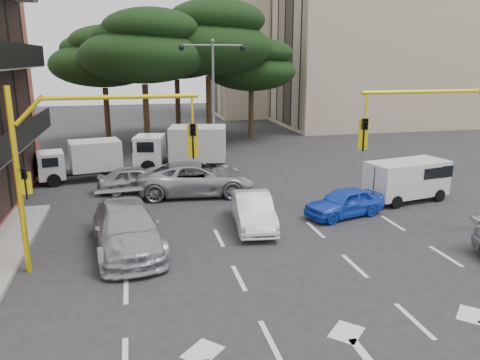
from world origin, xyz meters
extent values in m
plane|color=#28282B|center=(0.00, 0.00, 0.00)|extent=(120.00, 120.00, 0.00)
cube|color=gray|center=(0.00, 16.00, 0.07)|extent=(1.40, 6.00, 0.15)
cube|color=#C6AF94|center=(20.00, 32.00, 9.00)|extent=(20.00, 12.00, 18.00)
cube|color=black|center=(9.94, 32.00, 8.50)|extent=(0.12, 11.04, 16.20)
cube|color=#C6AF94|center=(13.00, 44.00, 8.00)|extent=(16.00, 12.00, 16.00)
cube|color=black|center=(4.94, 44.00, 7.50)|extent=(0.12, 11.04, 14.20)
cylinder|color=#382616|center=(-4.00, 22.00, 2.48)|extent=(0.44, 0.44, 4.95)
ellipsoid|color=black|center=(-4.00, 22.00, 6.93)|extent=(9.15, 9.15, 3.87)
ellipsoid|color=black|center=(-3.40, 21.60, 8.80)|extent=(6.86, 6.86, 2.86)
ellipsoid|color=black|center=(-4.50, 22.30, 8.25)|extent=(6.07, 6.07, 2.64)
cylinder|color=#382616|center=(1.00, 24.00, 2.70)|extent=(0.44, 0.44, 5.40)
ellipsoid|color=black|center=(1.00, 24.00, 7.56)|extent=(9.98, 9.98, 4.22)
ellipsoid|color=black|center=(1.60, 23.60, 9.60)|extent=(7.49, 7.49, 3.12)
ellipsoid|color=black|center=(0.50, 24.30, 9.00)|extent=(6.62, 6.62, 2.88)
cylinder|color=#382616|center=(-7.00, 26.00, 2.25)|extent=(0.44, 0.44, 4.50)
ellipsoid|color=black|center=(-7.00, 26.00, 6.30)|extent=(8.32, 8.32, 3.52)
ellipsoid|color=black|center=(-6.40, 25.60, 8.00)|extent=(6.24, 6.24, 2.60)
ellipsoid|color=black|center=(-7.50, 26.30, 7.50)|extent=(5.52, 5.52, 2.40)
cylinder|color=#382616|center=(5.00, 26.00, 2.02)|extent=(0.44, 0.44, 4.05)
ellipsoid|color=black|center=(5.00, 26.00, 5.67)|extent=(7.49, 7.49, 3.17)
ellipsoid|color=black|center=(5.60, 25.60, 7.20)|extent=(5.62, 5.62, 2.34)
ellipsoid|color=black|center=(4.50, 26.30, 6.75)|extent=(4.97, 4.97, 2.16)
cylinder|color=#382616|center=(-1.00, 29.00, 2.48)|extent=(0.44, 0.44, 4.95)
ellipsoid|color=black|center=(-1.00, 29.00, 6.93)|extent=(9.15, 9.15, 3.87)
ellipsoid|color=black|center=(-0.40, 28.60, 8.80)|extent=(6.86, 6.86, 2.86)
ellipsoid|color=black|center=(-1.50, 29.30, 8.25)|extent=(6.07, 6.07, 2.64)
cylinder|color=yellow|center=(5.30, 2.00, 5.60)|extent=(4.80, 0.14, 0.14)
cylinder|color=yellow|center=(3.10, 2.00, 5.15)|extent=(0.08, 0.08, 0.90)
imported|color=black|center=(3.10, 2.00, 4.10)|extent=(0.20, 0.24, 1.20)
cube|color=yellow|center=(3.10, 2.08, 4.10)|extent=(0.36, 0.06, 1.10)
cylinder|color=yellow|center=(-8.60, 2.00, 3.00)|extent=(0.18, 0.18, 6.00)
cylinder|color=yellow|center=(-8.05, 2.00, 5.25)|extent=(0.95, 0.14, 0.95)
cylinder|color=yellow|center=(-5.30, 2.00, 5.60)|extent=(4.80, 0.14, 0.14)
cylinder|color=yellow|center=(-3.10, 2.00, 5.15)|extent=(0.08, 0.08, 0.90)
imported|color=black|center=(-3.10, 2.00, 4.10)|extent=(0.20, 0.24, 1.20)
cube|color=yellow|center=(-3.10, 2.08, 4.10)|extent=(0.36, 0.06, 1.10)
imported|color=black|center=(-8.38, 1.85, 3.00)|extent=(0.16, 0.20, 1.00)
cube|color=yellow|center=(-8.38, 1.95, 3.00)|extent=(0.35, 0.08, 0.70)
cylinder|color=slate|center=(0.00, 16.00, 3.90)|extent=(0.16, 0.16, 7.50)
cylinder|color=slate|center=(-0.90, 16.00, 7.55)|extent=(1.80, 0.10, 0.10)
sphere|color=black|center=(-1.90, 16.00, 7.40)|extent=(0.36, 0.36, 0.36)
cylinder|color=slate|center=(0.90, 16.00, 7.55)|extent=(1.80, 0.10, 0.10)
sphere|color=black|center=(1.90, 16.00, 7.40)|extent=(0.36, 0.36, 0.36)
sphere|color=slate|center=(0.00, 16.00, 7.80)|extent=(0.24, 0.24, 0.24)
imported|color=white|center=(-0.38, 4.46, 0.69)|extent=(1.93, 4.33, 1.38)
imported|color=blue|center=(3.87, 4.86, 0.63)|extent=(3.96, 2.43, 1.26)
imported|color=#A9AAB1|center=(-5.44, 3.20, 0.82)|extent=(2.91, 5.86, 1.64)
imported|color=#A5A7AD|center=(-2.00, 9.74, 0.82)|extent=(6.16, 3.29, 1.65)
imported|color=#94979B|center=(-5.00, 10.97, 0.68)|extent=(4.09, 1.89, 1.36)
camera|label=1|loc=(-5.01, -13.27, 6.78)|focal=35.00mm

